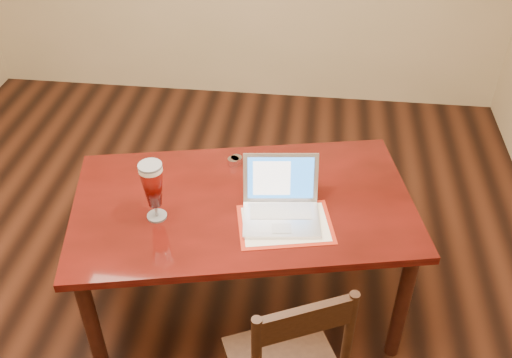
# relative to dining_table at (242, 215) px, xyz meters

# --- Properties ---
(ground) EXTENTS (5.00, 5.00, 0.00)m
(ground) POSITION_rel_dining_table_xyz_m (-0.38, -0.03, -0.70)
(ground) COLOR black
(ground) RESTS_ON ground
(room_shell) EXTENTS (4.51, 5.01, 2.71)m
(room_shell) POSITION_rel_dining_table_xyz_m (-0.38, -0.03, 1.06)
(room_shell) COLOR tan
(room_shell) RESTS_ON ground
(dining_table) EXTENTS (1.84, 1.28, 1.09)m
(dining_table) POSITION_rel_dining_table_xyz_m (0.00, 0.00, 0.00)
(dining_table) COLOR #520E0A
(dining_table) RESTS_ON ground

